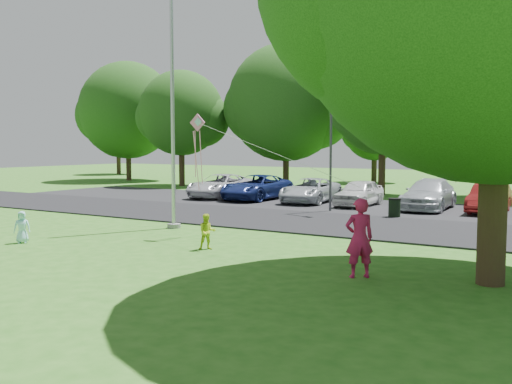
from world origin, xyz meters
The scene contains 13 objects.
ground centered at (0.00, 0.00, 0.00)m, with size 120.00×120.00×0.00m, color #2B661A.
park_road centered at (0.00, 9.00, 0.03)m, with size 60.00×6.00×0.06m, color black.
parking_strip centered at (0.00, 15.50, 0.03)m, with size 42.00×7.00×0.06m, color black.
flagpole centered at (-3.50, 5.00, 4.17)m, with size 0.50×0.50×10.00m.
street_lamp centered at (-0.35, 12.62, 3.41)m, with size 1.53×0.69×5.67m.
trash_can centered at (2.66, 12.10, 0.43)m, with size 0.53×0.53×0.85m.
tree_row centered at (1.59, 24.23, 5.71)m, with size 64.35×11.94×10.88m.
horizon_trees centered at (4.06, 33.88, 4.30)m, with size 77.46×7.20×7.02m.
parked_cars centered at (-1.43, 15.64, 0.73)m, with size 19.93×5.07×1.39m.
woman centered at (5.32, 1.00, 0.93)m, with size 0.68×0.45×1.87m, color #C71A55.
child_yellow centered at (0.18, 2.06, 0.53)m, with size 0.52×0.40×1.07m, color #C3DB22.
child_blue centered at (-5.51, -0.04, 0.51)m, with size 0.50×0.32×1.01m, color #A2EDF9.
kite centered at (-1.30, 3.76, 3.37)m, with size 7.11×3.10×2.59m.
Camera 1 is at (10.05, -11.47, 3.09)m, focal length 40.00 mm.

